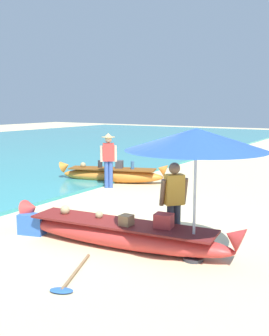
{
  "coord_description": "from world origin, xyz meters",
  "views": [
    {
      "loc": [
        4.45,
        -7.19,
        2.74
      ],
      "look_at": [
        -1.64,
        2.52,
        0.9
      ],
      "focal_mm": 42.37,
      "sensor_mm": 36.0,
      "label": 1
    }
  ],
  "objects_px": {
    "patio_umbrella_large": "(196,140)",
    "paddle": "(71,278)",
    "cooler_box": "(32,224)",
    "boat_orange_midground": "(112,174)",
    "person_tourist_customer": "(174,199)",
    "person_vendor_hatted": "(108,156)",
    "boat_red_foreground": "(121,233)"
  },
  "relations": [
    {
      "from": "patio_umbrella_large",
      "to": "paddle",
      "type": "bearing_deg",
      "value": -126.92
    },
    {
      "from": "cooler_box",
      "to": "boat_orange_midground",
      "type": "bearing_deg",
      "value": 91.54
    },
    {
      "from": "paddle",
      "to": "person_tourist_customer",
      "type": "bearing_deg",
      "value": 73.29
    },
    {
      "from": "cooler_box",
      "to": "paddle",
      "type": "relative_size",
      "value": 0.37
    },
    {
      "from": "boat_orange_midground",
      "to": "patio_umbrella_large",
      "type": "xyz_separation_m",
      "value": [
        5.36,
        -5.1,
        1.86
      ]
    },
    {
      "from": "person_vendor_hatted",
      "to": "paddle",
      "type": "relative_size",
      "value": 1.24
    },
    {
      "from": "boat_red_foreground",
      "to": "person_tourist_customer",
      "type": "relative_size",
      "value": 2.9
    },
    {
      "from": "person_tourist_customer",
      "to": "cooler_box",
      "type": "relative_size",
      "value": 2.99
    },
    {
      "from": "boat_red_foreground",
      "to": "paddle",
      "type": "height_order",
      "value": "boat_red_foreground"
    },
    {
      "from": "boat_orange_midground",
      "to": "person_vendor_hatted",
      "type": "distance_m",
      "value": 1.22
    },
    {
      "from": "person_tourist_customer",
      "to": "paddle",
      "type": "bearing_deg",
      "value": -106.71
    },
    {
      "from": "boat_red_foreground",
      "to": "boat_orange_midground",
      "type": "bearing_deg",
      "value": 126.69
    },
    {
      "from": "patio_umbrella_large",
      "to": "paddle",
      "type": "distance_m",
      "value": 3.05
    },
    {
      "from": "patio_umbrella_large",
      "to": "person_tourist_customer",
      "type": "bearing_deg",
      "value": 142.53
    },
    {
      "from": "boat_red_foreground",
      "to": "person_vendor_hatted",
      "type": "xyz_separation_m",
      "value": [
        -3.44,
        4.38,
        0.78
      ]
    },
    {
      "from": "boat_red_foreground",
      "to": "paddle",
      "type": "xyz_separation_m",
      "value": [
        0.16,
        -1.63,
        -0.25
      ]
    },
    {
      "from": "boat_red_foreground",
      "to": "paddle",
      "type": "distance_m",
      "value": 1.66
    },
    {
      "from": "patio_umbrella_large",
      "to": "cooler_box",
      "type": "relative_size",
      "value": 4.42
    },
    {
      "from": "person_vendor_hatted",
      "to": "paddle",
      "type": "distance_m",
      "value": 7.09
    },
    {
      "from": "paddle",
      "to": "person_vendor_hatted",
      "type": "bearing_deg",
      "value": 120.93
    },
    {
      "from": "boat_red_foreground",
      "to": "person_vendor_hatted",
      "type": "relative_size",
      "value": 2.63
    },
    {
      "from": "boat_red_foreground",
      "to": "person_vendor_hatted",
      "type": "height_order",
      "value": "person_vendor_hatted"
    },
    {
      "from": "person_vendor_hatted",
      "to": "patio_umbrella_large",
      "type": "height_order",
      "value": "patio_umbrella_large"
    },
    {
      "from": "boat_orange_midground",
      "to": "person_tourist_customer",
      "type": "distance_m",
      "value": 6.63
    },
    {
      "from": "boat_red_foreground",
      "to": "paddle",
      "type": "relative_size",
      "value": 3.25
    },
    {
      "from": "person_vendor_hatted",
      "to": "boat_red_foreground",
      "type": "bearing_deg",
      "value": -51.82
    },
    {
      "from": "person_vendor_hatted",
      "to": "cooler_box",
      "type": "xyz_separation_m",
      "value": [
        1.41,
        -4.75,
        -0.84
      ]
    },
    {
      "from": "person_vendor_hatted",
      "to": "paddle",
      "type": "bearing_deg",
      "value": -59.07
    },
    {
      "from": "person_vendor_hatted",
      "to": "patio_umbrella_large",
      "type": "xyz_separation_m",
      "value": [
        4.92,
        -4.26,
        1.09
      ]
    },
    {
      "from": "cooler_box",
      "to": "paddle",
      "type": "height_order",
      "value": "cooler_box"
    },
    {
      "from": "patio_umbrella_large",
      "to": "boat_orange_midground",
      "type": "bearing_deg",
      "value": 136.47
    },
    {
      "from": "boat_orange_midground",
      "to": "cooler_box",
      "type": "bearing_deg",
      "value": -71.65
    }
  ]
}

